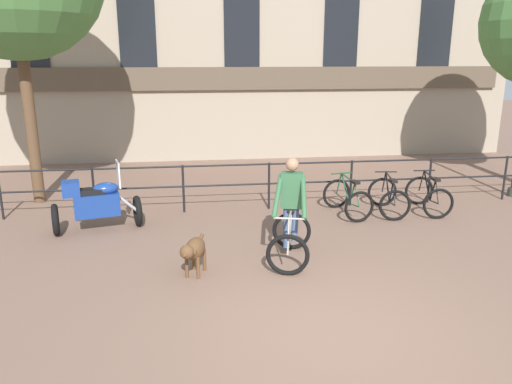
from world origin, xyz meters
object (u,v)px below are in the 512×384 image
at_px(parked_bicycle_mid_right, 428,196).
at_px(dog, 194,250).
at_px(parked_motorcycle, 96,203).
at_px(cyclist_with_bike, 291,215).
at_px(parked_bicycle_mid_left, 388,197).
at_px(parked_bicycle_near_lamp, 348,199).

bearing_deg(parked_bicycle_mid_right, dog, 31.16).
distance_m(dog, parked_bicycle_mid_right, 5.77).
distance_m(parked_motorcycle, parked_bicycle_mid_right, 6.97).
bearing_deg(parked_motorcycle, cyclist_with_bike, -131.94).
height_order(dog, parked_bicycle_mid_left, parked_bicycle_mid_left).
xyz_separation_m(dog, parked_bicycle_mid_left, (4.21, 2.66, -0.07)).
relative_size(cyclist_with_bike, parked_motorcycle, 0.97).
distance_m(cyclist_with_bike, dog, 1.72).
relative_size(parked_bicycle_near_lamp, parked_bicycle_mid_right, 1.04).
relative_size(dog, parked_bicycle_near_lamp, 0.74).
bearing_deg(parked_bicycle_mid_left, parked_bicycle_near_lamp, 7.35).
height_order(dog, parked_bicycle_mid_right, parked_bicycle_mid_right).
bearing_deg(dog, cyclist_with_bike, 36.63).
distance_m(cyclist_with_bike, parked_motorcycle, 3.93).
distance_m(cyclist_with_bike, parked_bicycle_mid_right, 4.14).
xyz_separation_m(cyclist_with_bike, dog, (-1.61, -0.49, -0.34)).
xyz_separation_m(cyclist_with_bike, parked_motorcycle, (-3.46, 1.85, -0.20)).
xyz_separation_m(parked_bicycle_mid_left, parked_bicycle_mid_right, (0.91, -0.00, -0.00)).
xyz_separation_m(dog, parked_motorcycle, (-1.85, 2.35, 0.13)).
bearing_deg(cyclist_with_bike, parked_bicycle_mid_right, 46.36).
bearing_deg(parked_bicycle_near_lamp, dog, 29.54).
xyz_separation_m(parked_motorcycle, parked_bicycle_mid_left, (6.05, 0.31, -0.20)).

